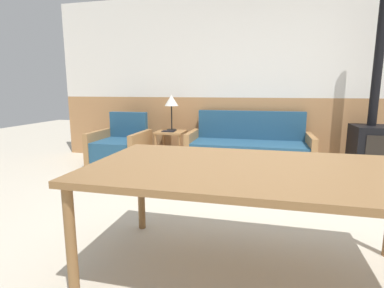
{
  "coord_description": "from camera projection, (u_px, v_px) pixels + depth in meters",
  "views": [
    {
      "loc": [
        -0.0,
        -2.36,
        1.21
      ],
      "look_at": [
        -0.84,
        1.1,
        0.55
      ],
      "focal_mm": 28.0,
      "sensor_mm": 36.0,
      "label": 1
    }
  ],
  "objects": [
    {
      "name": "ground_plane",
      "position": [
        259.0,
        237.0,
        2.48
      ],
      "size": [
        16.0,
        16.0,
        0.0
      ],
      "primitive_type": "plane",
      "color": "beige"
    },
    {
      "name": "wall_back",
      "position": [
        266.0,
        80.0,
        4.75
      ],
      "size": [
        7.2,
        0.06,
        2.7
      ],
      "color": "#AD7A4C",
      "rests_on": "ground_plane"
    },
    {
      "name": "couch",
      "position": [
        249.0,
        152.0,
        4.56
      ],
      "size": [
        1.83,
        0.76,
        0.87
      ],
      "color": "#9E7042",
      "rests_on": "ground_plane"
    },
    {
      "name": "armchair",
      "position": [
        121.0,
        150.0,
        4.77
      ],
      "size": [
        0.8,
        0.79,
        0.83
      ],
      "rotation": [
        0.0,
        0.0,
        0.25
      ],
      "color": "#9E7042",
      "rests_on": "ground_plane"
    },
    {
      "name": "side_table",
      "position": [
        171.0,
        138.0,
        4.87
      ],
      "size": [
        0.46,
        0.46,
        0.54
      ],
      "color": "#9E7042",
      "rests_on": "ground_plane"
    },
    {
      "name": "table_lamp",
      "position": [
        172.0,
        102.0,
        4.85
      ],
      "size": [
        0.22,
        0.22,
        0.58
      ],
      "color": "black",
      "rests_on": "side_table"
    },
    {
      "name": "book_stack",
      "position": [
        168.0,
        131.0,
        4.78
      ],
      "size": [
        0.2,
        0.12,
        0.02
      ],
      "color": "black",
      "rests_on": "side_table"
    },
    {
      "name": "dining_table",
      "position": [
        254.0,
        176.0,
        1.84
      ],
      "size": [
        2.05,
        1.09,
        0.74
      ],
      "color": "olive",
      "rests_on": "ground_plane"
    },
    {
      "name": "wood_stove",
      "position": [
        371.0,
        138.0,
        4.09
      ],
      "size": [
        0.48,
        0.57,
        2.43
      ],
      "color": "black",
      "rests_on": "ground_plane"
    }
  ]
}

